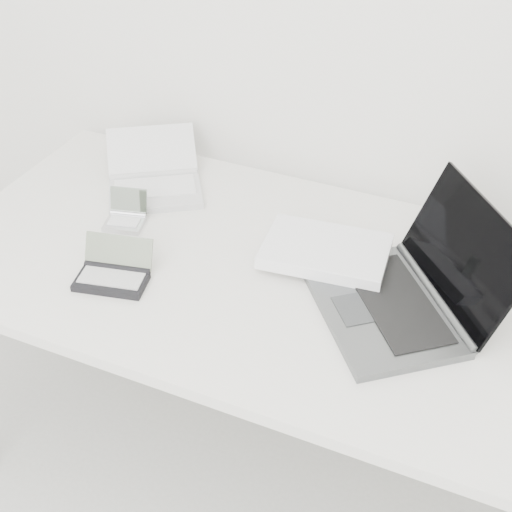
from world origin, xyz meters
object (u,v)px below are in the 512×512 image
at_px(desk, 275,286).
at_px(laptop_large, 374,276).
at_px(palmtop_charcoal, 113,274).
at_px(netbook_open_white, 154,180).

relative_size(desk, laptop_large, 2.66).
distance_m(laptop_large, palmtop_charcoal, 0.58).
relative_size(laptop_large, netbook_open_white, 1.59).
bearing_deg(laptop_large, desk, -122.64).
height_order(desk, palmtop_charcoal, palmtop_charcoal).
bearing_deg(desk, palmtop_charcoal, -150.91).
distance_m(netbook_open_white, palmtop_charcoal, 0.39).
bearing_deg(palmtop_charcoal, desk, 16.99).
bearing_deg(netbook_open_white, desk, -57.42).
relative_size(desk, palmtop_charcoal, 8.86).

